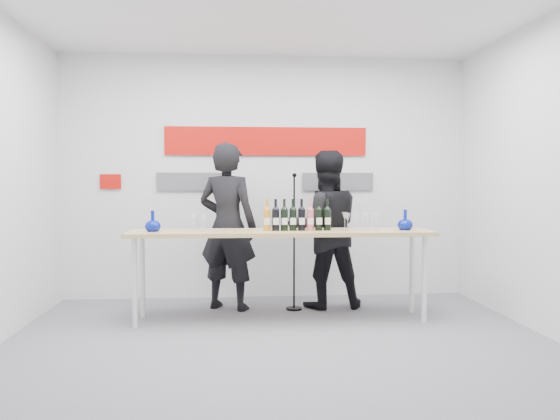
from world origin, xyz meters
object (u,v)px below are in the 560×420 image
Objects in this scene: presenter_right at (325,229)px; mic_stand at (294,268)px; presenter_left at (228,226)px; tasting_table at (281,237)px.

presenter_right is 1.17× the size of mic_stand.
presenter_right is at bearing 15.55° from mic_stand.
presenter_left is at bearing -3.90° from presenter_right.
presenter_left is 0.89m from mic_stand.
mic_stand is (-0.37, -0.10, -0.43)m from presenter_right.
tasting_table is at bearing 40.74° from presenter_right.
presenter_left reaches higher than mic_stand.
mic_stand is at bearing -163.47° from presenter_left.
presenter_left is (-0.56, 0.55, 0.07)m from tasting_table.
mic_stand is (0.19, 0.45, -0.40)m from tasting_table.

